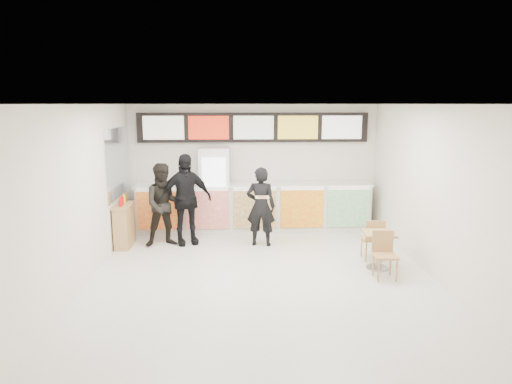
{
  "coord_description": "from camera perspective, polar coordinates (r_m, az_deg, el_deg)",
  "views": [
    {
      "loc": [
        -0.48,
        -7.54,
        3.0
      ],
      "look_at": [
        -0.05,
        1.2,
        1.31
      ],
      "focal_mm": 32.0,
      "sensor_mm": 36.0,
      "label": 1
    }
  ],
  "objects": [
    {
      "name": "wall_right",
      "position": [
        8.44,
        21.57,
        -0.08
      ],
      "size": [
        0.0,
        7.0,
        7.0
      ],
      "primitive_type": "plane",
      "rotation": [
        1.57,
        0.0,
        -1.57
      ],
      "color": "silver",
      "rests_on": "floor"
    },
    {
      "name": "mirror_panel",
      "position": [
        10.38,
        -16.84,
        3.56
      ],
      "size": [
        0.01,
        2.0,
        1.5
      ],
      "primitive_type": "cube",
      "color": "#B2B7BF",
      "rests_on": "wall_left"
    },
    {
      "name": "menu_board",
      "position": [
        10.98,
        -0.33,
        8.07
      ],
      "size": [
        5.5,
        0.14,
        0.7
      ],
      "color": "black",
      "rests_on": "wall_back"
    },
    {
      "name": "customer_mid",
      "position": [
        9.91,
        -8.87,
        -0.91
      ],
      "size": [
        1.25,
        0.82,
        1.97
      ],
      "primitive_type": "imported",
      "rotation": [
        0.0,
        0.0,
        0.32
      ],
      "color": "black",
      "rests_on": "floor"
    },
    {
      "name": "ceiling",
      "position": [
        7.55,
        0.82,
        10.93
      ],
      "size": [
        7.0,
        7.0,
        0.0
      ],
      "primitive_type": "plane",
      "rotation": [
        3.14,
        0.0,
        0.0
      ],
      "color": "white",
      "rests_on": "wall_back"
    },
    {
      "name": "wall_left",
      "position": [
        8.09,
        -20.93,
        -0.48
      ],
      "size": [
        0.0,
        7.0,
        7.0
      ],
      "primitive_type": "plane",
      "rotation": [
        1.57,
        0.0,
        1.57
      ],
      "color": "silver",
      "rests_on": "floor"
    },
    {
      "name": "service_counter",
      "position": [
        10.92,
        -0.24,
        -1.9
      ],
      "size": [
        5.56,
        0.77,
        1.14
      ],
      "color": "silver",
      "rests_on": "floor"
    },
    {
      "name": "condiment_ledge",
      "position": [
        10.13,
        -16.14,
        -3.99
      ],
      "size": [
        0.33,
        0.82,
        1.09
      ],
      "color": "#AC794E",
      "rests_on": "floor"
    },
    {
      "name": "cafe_table",
      "position": [
        8.73,
        15.07,
        -6.22
      ],
      "size": [
        0.6,
        1.44,
        0.83
      ],
      "rotation": [
        0.0,
        0.0,
        -0.08
      ],
      "color": "#AC794E",
      "rests_on": "floor"
    },
    {
      "name": "floor",
      "position": [
        8.13,
        0.76,
        -10.72
      ],
      "size": [
        7.0,
        7.0,
        0.0
      ],
      "primitive_type": "plane",
      "color": "beige",
      "rests_on": "ground"
    },
    {
      "name": "pizza_slice",
      "position": [
        9.21,
        0.78,
        -0.61
      ],
      "size": [
        0.36,
        0.36,
        0.02
      ],
      "color": "beige",
      "rests_on": "customer_main"
    },
    {
      "name": "customer_main",
      "position": [
        9.71,
        0.61,
        -1.83
      ],
      "size": [
        0.69,
        0.52,
        1.71
      ],
      "primitive_type": "imported",
      "rotation": [
        0.0,
        0.0,
        2.95
      ],
      "color": "black",
      "rests_on": "floor"
    },
    {
      "name": "wall_back",
      "position": [
        11.15,
        -0.34,
        3.22
      ],
      "size": [
        6.0,
        0.0,
        6.0
      ],
      "primitive_type": "plane",
      "rotation": [
        1.57,
        0.0,
        0.0
      ],
      "color": "silver",
      "rests_on": "floor"
    },
    {
      "name": "drinks_fridge",
      "position": [
        10.84,
        -5.19,
        0.28
      ],
      "size": [
        0.7,
        0.67,
        2.0
      ],
      "color": "white",
      "rests_on": "floor"
    },
    {
      "name": "customer_left",
      "position": [
        9.88,
        -11.37,
        -1.6
      ],
      "size": [
        1.01,
        0.87,
        1.78
      ],
      "primitive_type": "imported",
      "rotation": [
        0.0,
        0.0,
        0.26
      ],
      "color": "black",
      "rests_on": "floor"
    }
  ]
}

